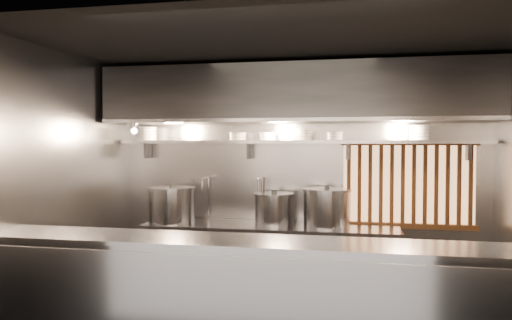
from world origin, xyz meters
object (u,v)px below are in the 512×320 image
(heat_lamp, at_px, (133,126))
(pendant_bulb, at_px, (287,135))
(stock_pot_right, at_px, (327,207))
(stock_pot_left, at_px, (172,204))
(stock_pot_mid, at_px, (274,209))

(heat_lamp, relative_size, pendant_bulb, 1.87)
(heat_lamp, relative_size, stock_pot_right, 0.58)
(heat_lamp, distance_m, pendant_bulb, 1.83)
(heat_lamp, xyz_separation_m, stock_pot_left, (0.39, 0.24, -0.95))
(stock_pot_left, relative_size, stock_pot_right, 1.15)
(stock_pot_left, bearing_deg, stock_pot_mid, 4.18)
(heat_lamp, height_order, stock_pot_mid, heat_lamp)
(stock_pot_mid, distance_m, stock_pot_right, 0.63)
(heat_lamp, height_order, stock_pot_right, heat_lamp)
(heat_lamp, bearing_deg, stock_pot_right, 7.46)
(heat_lamp, bearing_deg, stock_pot_mid, 11.30)
(pendant_bulb, height_order, stock_pot_right, pendant_bulb)
(stock_pot_right, bearing_deg, stock_pot_mid, 177.15)
(pendant_bulb, bearing_deg, heat_lamp, -169.00)
(stock_pot_mid, bearing_deg, pendant_bulb, 7.88)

